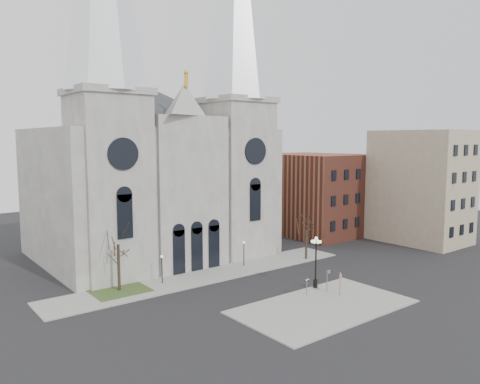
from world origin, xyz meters
TOP-DOWN VIEW (x-y plane):
  - ground at (0.00, 0.00)m, footprint 160.00×160.00m
  - sidewalk_near at (3.00, -5.00)m, footprint 18.00×10.00m
  - sidewalk_far at (0.00, 11.00)m, footprint 40.00×6.00m
  - grass_patch at (-11.00, 12.00)m, footprint 6.00×5.00m
  - cathedral at (0.00, 22.86)m, footprint 33.00×26.66m
  - bg_building_brick at (30.00, 22.00)m, footprint 14.00×18.00m
  - bg_building_tan at (38.00, 6.00)m, footprint 10.00×14.00m
  - tree_left at (-11.00, 12.00)m, footprint 3.20×3.20m
  - tree_right at (15.00, 9.00)m, footprint 3.20×3.20m
  - ped_lamp_left at (-6.00, 11.50)m, footprint 0.32×0.32m
  - ped_lamp_right at (6.00, 11.50)m, footprint 0.32×0.32m
  - stop_sign at (6.90, -3.80)m, footprint 0.88×0.16m
  - globe_lamp at (6.68, -0.50)m, footprint 1.62×1.62m
  - one_way_sign at (3.96, -1.80)m, footprint 0.86×0.23m
  - street_name_sign at (6.67, -2.22)m, footprint 0.74×0.28m

SIDE VIEW (x-z plane):
  - ground at x=0.00m, z-range 0.00..0.00m
  - sidewalk_near at x=3.00m, z-range 0.00..0.14m
  - sidewalk_far at x=0.00m, z-range 0.00..0.14m
  - grass_patch at x=-11.00m, z-range 0.00..0.18m
  - one_way_sign at x=3.96m, z-range 0.51..2.49m
  - street_name_sign at x=6.67m, z-range 0.35..2.74m
  - stop_sign at x=6.90m, z-range 0.67..3.13m
  - ped_lamp_left at x=-6.00m, z-range 0.70..3.96m
  - ped_lamp_right at x=6.00m, z-range 0.70..3.96m
  - globe_lamp at x=6.68m, z-range 0.88..6.67m
  - tree_right at x=15.00m, z-range 1.47..7.47m
  - tree_left at x=-11.00m, z-range 1.83..9.33m
  - bg_building_brick at x=30.00m, z-range 0.00..14.00m
  - bg_building_tan at x=38.00m, z-range 0.00..18.00m
  - cathedral at x=0.00m, z-range -8.52..45.48m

